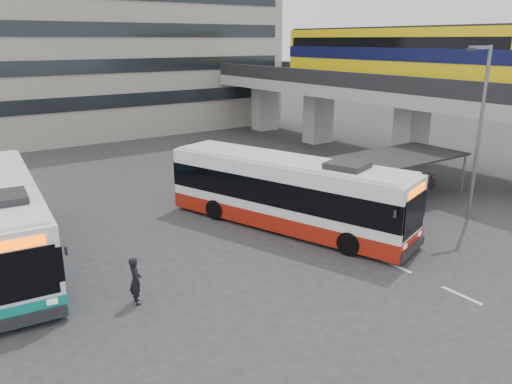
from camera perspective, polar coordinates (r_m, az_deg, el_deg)
ground at (r=21.46m, az=5.10°, el=-7.22°), size 120.00×120.00×0.00m
viaduct at (r=39.61m, az=14.10°, el=12.84°), size 8.00×32.00×9.68m
bike_shelter at (r=28.63m, az=14.37°, el=2.02°), size 10.00×4.00×2.54m
office_block at (r=54.34m, az=-15.76°, el=20.36°), size 30.00×15.00×25.00m
road_markings at (r=21.22m, az=15.64°, el=-8.11°), size 0.15×7.60×0.01m
bus_main at (r=24.01m, az=3.55°, el=-0.14°), size 6.56×12.68×3.69m
bus_teal at (r=22.81m, az=-26.92°, el=-2.98°), size 3.83×12.64×3.68m
pedestrian at (r=17.88m, az=-13.61°, el=-9.82°), size 0.49×0.67×1.72m
lamp_post at (r=26.63m, az=24.12°, el=7.11°), size 1.49×0.46×8.55m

